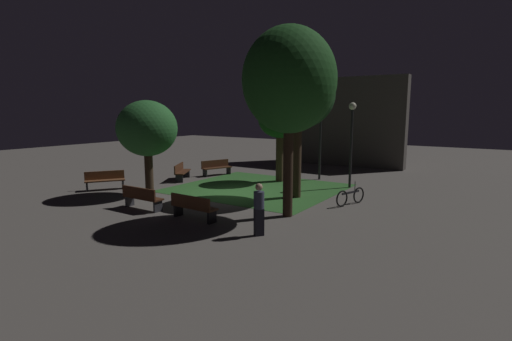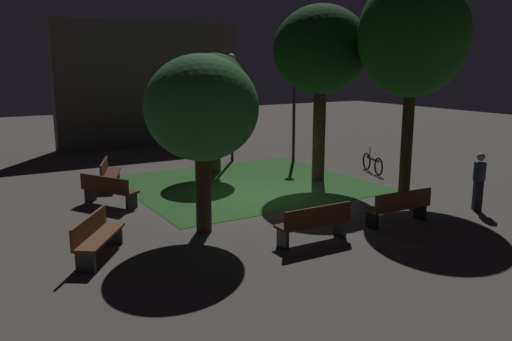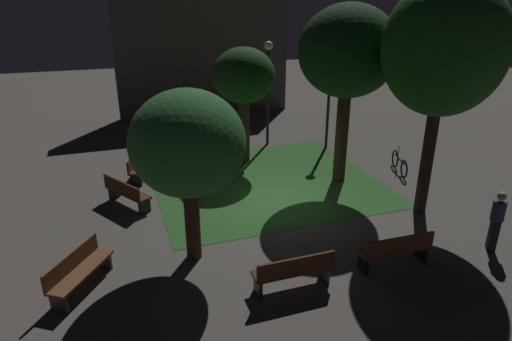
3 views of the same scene
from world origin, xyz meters
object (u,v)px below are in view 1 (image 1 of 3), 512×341
(bench_by_lamp, at_px, (193,206))
(bench_corner, at_px, (216,167))
(bench_lawn_edge, at_px, (142,197))
(pedestrian, at_px, (259,208))
(lamp_post_plaza_east, at_px, (352,130))
(bicycle, at_px, (350,196))
(bench_path_side, at_px, (181,171))
(tree_back_right, at_px, (289,81))
(tree_back_left, at_px, (297,96))
(tree_right_canopy, at_px, (280,120))
(lamp_post_near_wall, at_px, (321,125))
(bench_near_trees, at_px, (105,180))
(tree_left_canopy, at_px, (147,129))

(bench_by_lamp, xyz_separation_m, bench_corner, (-5.21, 7.70, 0.00))
(bench_lawn_edge, relative_size, pedestrian, 1.12)
(bench_by_lamp, height_order, lamp_post_plaza_east, lamp_post_plaza_east)
(bench_corner, bearing_deg, bicycle, -16.23)
(lamp_post_plaza_east, bearing_deg, pedestrian, -88.50)
(bench_path_side, xyz_separation_m, tree_back_right, (8.32, -3.23, 4.27))
(bench_corner, bearing_deg, tree_back_right, -35.37)
(bench_corner, bearing_deg, tree_back_left, -21.55)
(bench_corner, xyz_separation_m, tree_back_left, (6.55, -2.59, 3.89))
(bench_lawn_edge, relative_size, tree_back_left, 0.31)
(bench_lawn_edge, xyz_separation_m, tree_right_canopy, (1.45, 8.09, 2.77))
(tree_back_left, bearing_deg, bench_lawn_edge, -127.84)
(tree_back_left, relative_size, lamp_post_near_wall, 1.35)
(bicycle, bearing_deg, bench_near_trees, -162.20)
(bench_corner, height_order, tree_right_canopy, tree_right_canopy)
(bench_path_side, xyz_separation_m, lamp_post_near_wall, (6.22, 4.28, 2.49))
(lamp_post_plaza_east, height_order, pedestrian, lamp_post_plaza_east)
(bench_path_side, bearing_deg, pedestrian, -33.00)
(bench_near_trees, relative_size, lamp_post_near_wall, 0.40)
(tree_back_right, xyz_separation_m, tree_back_left, (-1.16, 2.88, -0.38))
(bench_near_trees, bearing_deg, bench_lawn_edge, -19.46)
(tree_left_canopy, bearing_deg, bench_path_side, 111.82)
(bench_near_trees, xyz_separation_m, lamp_post_plaza_east, (9.66, 6.87, 2.37))
(bench_lawn_edge, height_order, lamp_post_plaza_east, lamp_post_plaza_east)
(tree_back_right, distance_m, pedestrian, 4.58)
(tree_left_canopy, distance_m, lamp_post_near_wall, 9.13)
(bench_path_side, relative_size, tree_right_canopy, 0.41)
(bench_lawn_edge, distance_m, pedestrian, 5.45)
(bench_corner, relative_size, pedestrian, 1.15)
(tree_left_canopy, bearing_deg, lamp_post_plaza_east, 42.55)
(bench_by_lamp, distance_m, bicycle, 6.35)
(tree_left_canopy, distance_m, pedestrian, 7.84)
(lamp_post_near_wall, bearing_deg, lamp_post_plaza_east, -30.57)
(tree_back_right, bearing_deg, pedestrian, -82.55)
(bench_by_lamp, relative_size, bench_near_trees, 1.03)
(bench_by_lamp, relative_size, lamp_post_plaza_east, 0.44)
(lamp_post_near_wall, height_order, bicycle, lamp_post_near_wall)
(lamp_post_near_wall, bearing_deg, tree_back_left, -78.50)
(bench_lawn_edge, distance_m, lamp_post_near_wall, 10.49)
(bench_by_lamp, bearing_deg, tree_back_right, 41.64)
(bench_lawn_edge, xyz_separation_m, lamp_post_plaza_east, (5.22, 8.44, 2.37))
(tree_left_canopy, xyz_separation_m, pedestrian, (7.25, -2.15, -2.09))
(bench_by_lamp, height_order, tree_back_right, tree_back_right)
(bench_path_side, height_order, bench_corner, same)
(bench_lawn_edge, bearing_deg, pedestrian, -1.62)
(tree_back_right, relative_size, tree_right_canopy, 1.52)
(tree_back_right, xyz_separation_m, pedestrian, (0.31, -2.38, -3.90))
(tree_back_left, relative_size, lamp_post_plaza_east, 1.42)
(bench_corner, relative_size, tree_back_right, 0.28)
(tree_left_canopy, distance_m, bicycle, 9.19)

